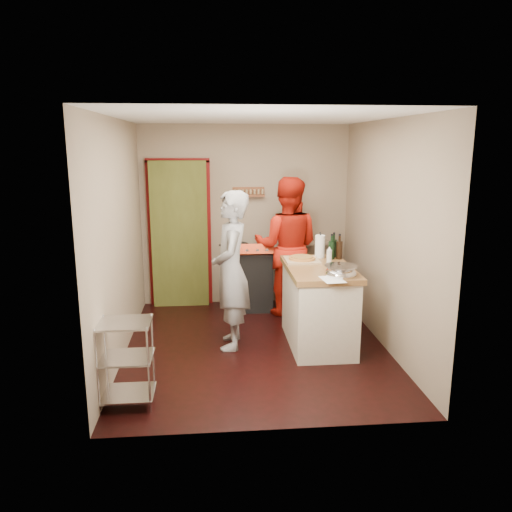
{
  "coord_description": "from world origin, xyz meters",
  "views": [
    {
      "loc": [
        -0.49,
        -5.45,
        2.32
      ],
      "look_at": [
        0.0,
        0.0,
        1.09
      ],
      "focal_mm": 35.0,
      "sensor_mm": 36.0,
      "label": 1
    }
  ],
  "objects_px": {
    "stove": "(250,278)",
    "person_red": "(287,246)",
    "person_stripe": "(231,271)",
    "wire_shelving": "(126,359)",
    "island": "(319,304)"
  },
  "relations": [
    {
      "from": "wire_shelving",
      "to": "island",
      "type": "bearing_deg",
      "value": 31.34
    },
    {
      "from": "wire_shelving",
      "to": "island",
      "type": "height_order",
      "value": "island"
    },
    {
      "from": "stove",
      "to": "person_red",
      "type": "distance_m",
      "value": 0.74
    },
    {
      "from": "stove",
      "to": "island",
      "type": "height_order",
      "value": "island"
    },
    {
      "from": "wire_shelving",
      "to": "person_stripe",
      "type": "distance_m",
      "value": 1.68
    },
    {
      "from": "island",
      "to": "person_stripe",
      "type": "relative_size",
      "value": 0.75
    },
    {
      "from": "island",
      "to": "stove",
      "type": "bearing_deg",
      "value": 116.48
    },
    {
      "from": "person_red",
      "to": "stove",
      "type": "bearing_deg",
      "value": -12.62
    },
    {
      "from": "stove",
      "to": "person_stripe",
      "type": "xyz_separation_m",
      "value": [
        -0.33,
        -1.36,
        0.46
      ]
    },
    {
      "from": "stove",
      "to": "island",
      "type": "xyz_separation_m",
      "value": [
        0.69,
        -1.39,
        0.05
      ]
    },
    {
      "from": "island",
      "to": "wire_shelving",
      "type": "bearing_deg",
      "value": -148.66
    },
    {
      "from": "island",
      "to": "person_stripe",
      "type": "distance_m",
      "value": 1.1
    },
    {
      "from": "wire_shelving",
      "to": "person_stripe",
      "type": "relative_size",
      "value": 0.44
    },
    {
      "from": "stove",
      "to": "person_stripe",
      "type": "relative_size",
      "value": 0.55
    },
    {
      "from": "stove",
      "to": "island",
      "type": "distance_m",
      "value": 1.56
    }
  ]
}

